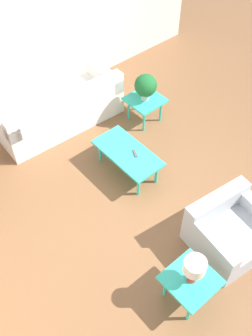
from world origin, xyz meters
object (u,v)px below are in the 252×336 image
coffee_table (128,154)px  side_table_plant (145,102)px  armchair (230,230)px  table_lamp (194,268)px  sofa (60,111)px  potted_plant (146,86)px  side_table_lamp (190,282)px

coffee_table → side_table_plant: bearing=-54.7°
armchair → coffee_table: armchair is taller
table_lamp → sofa: bearing=-9.8°
potted_plant → table_lamp: size_ratio=1.16×
side_table_plant → table_lamp: (-2.80, 1.84, 0.35)m
side_table_plant → potted_plant: bearing=180.0°
potted_plant → table_lamp: 3.35m
side_table_lamp → table_lamp: size_ratio=1.42×
side_table_lamp → table_lamp: bearing=180.0°
side_table_lamp → potted_plant: 3.37m
potted_plant → coffee_table: bearing=125.3°
armchair → side_table_plant: bearing=79.5°
sofa → table_lamp: 3.75m
armchair → side_table_plant: (2.61, -0.84, 0.14)m
coffee_table → table_lamp: (-2.07, 0.80, 0.38)m
side_table_plant → potted_plant: potted_plant is taller
armchair → coffee_table: (1.88, 0.19, 0.11)m
armchair → potted_plant: bearing=79.5°
sofa → armchair: size_ratio=2.03×
side_table_plant → side_table_lamp: 3.35m
armchair → potted_plant: (2.61, -0.84, 0.48)m
armchair → coffee_table: bearing=103.2°
side_table_lamp → potted_plant: size_ratio=1.23×
armchair → coffee_table: size_ratio=0.98×
potted_plant → side_table_lamp: bearing=146.8°
armchair → side_table_lamp: (-0.19, 1.00, 0.14)m
armchair → coffee_table: 1.89m
side_table_plant → table_lamp: 3.37m
armchair → side_table_lamp: bearing=-161.7°
sofa → side_table_lamp: 3.73m
side_table_plant → table_lamp: bearing=146.8°
sofa → coffee_table: sofa is taller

